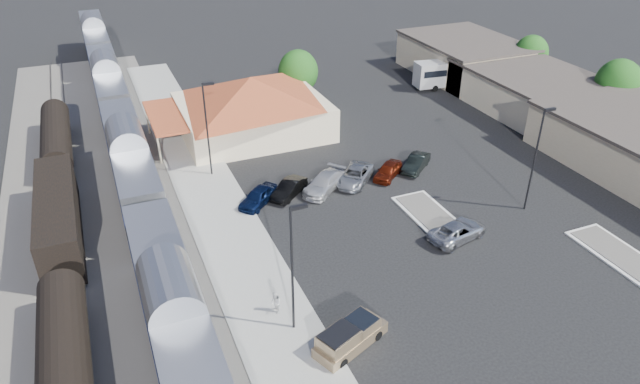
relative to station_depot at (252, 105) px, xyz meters
name	(u,v)px	position (x,y,z in m)	size (l,w,h in m)	color
ground	(400,240)	(4.56, -24.00, -3.13)	(280.00, 280.00, 0.00)	black
railbed	(107,244)	(-16.44, -16.00, -3.07)	(16.00, 100.00, 0.12)	#4C4944
platform	(229,232)	(-7.44, -18.00, -3.04)	(5.50, 92.00, 0.18)	gray
passenger_train	(131,168)	(-13.44, -9.36, -0.26)	(3.00, 104.00, 5.55)	silver
freight_cars	(59,218)	(-19.44, -13.90, -1.21)	(2.80, 46.00, 4.00)	black
station_depot	(252,105)	(0.00, 0.00, 0.00)	(18.35, 12.24, 6.20)	beige
buildings_east	(557,101)	(32.56, -9.72, -0.86)	(14.40, 51.40, 4.80)	#C6B28C
traffic_island_south	(430,215)	(8.56, -22.00, -3.03)	(3.30, 7.50, 0.21)	silver
traffic_island_north	(618,254)	(18.56, -32.00, -3.03)	(3.30, 7.50, 0.21)	silver
lamp_plat_s	(293,260)	(-6.34, -30.00, 2.21)	(1.08, 0.25, 9.00)	black
lamp_plat_n	(207,122)	(-6.34, -8.00, 2.21)	(1.08, 0.25, 9.00)	black
lamp_lot	(537,151)	(16.66, -24.00, 2.21)	(1.08, 0.25, 9.00)	black
tree_east_b	(618,83)	(38.56, -12.00, 1.09)	(4.94, 4.94, 6.96)	#382314
tree_east_c	(531,54)	(38.56, 2.00, 0.63)	(4.41, 4.41, 6.21)	#382314
tree_depot	(298,72)	(7.56, 6.00, 0.89)	(4.71, 4.71, 6.63)	#382314
pickup_truck	(351,336)	(-3.78, -32.66, -2.33)	(5.20, 3.53, 1.69)	#99805E
suv	(458,231)	(8.74, -25.53, -2.43)	(2.34, 5.08, 1.41)	#ACAEB4
coach_bus	(455,71)	(28.56, 4.13, -1.11)	(11.11, 3.48, 3.51)	silver
person_b	(276,303)	(-7.03, -28.29, -2.17)	(0.76, 0.59, 1.56)	silver
parked_car_a	(258,196)	(-3.94, -14.63, -2.39)	(1.75, 4.36, 1.48)	#0B183B
parked_car_b	(289,189)	(-1.06, -14.33, -2.43)	(1.48, 4.25, 1.40)	black
parked_car_c	(324,183)	(2.14, -14.63, -2.37)	(2.12, 5.22, 1.51)	silver
parked_car_d	(355,175)	(5.34, -14.33, -2.42)	(2.34, 5.08, 1.41)	#93969B
parked_car_e	(388,171)	(8.54, -14.63, -2.44)	(1.62, 4.03, 1.37)	maroon
parked_car_f	(416,163)	(11.74, -14.33, -2.43)	(1.49, 4.27, 1.41)	black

